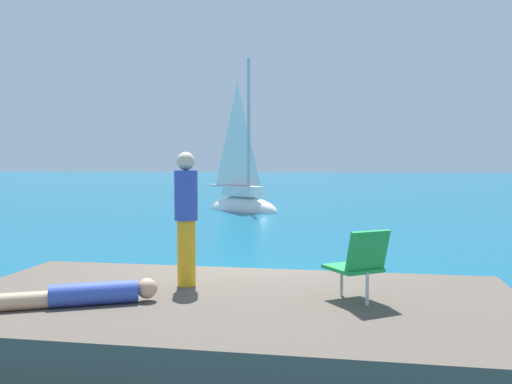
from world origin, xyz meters
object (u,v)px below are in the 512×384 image
object	(u,v)px
beach_chair	(359,262)
person_standing	(186,215)
sailboat_near	(242,202)
person_sunbather	(81,295)

from	to	relation	value
beach_chair	person_standing	bearing A→B (deg)	42.04
sailboat_near	beach_chair	xyz separation A→B (m)	(3.69, -16.74, 0.68)
person_sunbather	beach_chair	bearing A→B (deg)	166.52
sailboat_near	person_standing	size ratio (longest dim) A/B	4.21
person_sunbather	person_standing	world-z (taller)	person_standing
person_sunbather	beach_chair	size ratio (longest dim) A/B	2.09
person_standing	person_sunbather	bearing A→B (deg)	30.79
sailboat_near	person_standing	world-z (taller)	sailboat_near
sailboat_near	person_sunbather	bearing A→B (deg)	-53.42
person_standing	beach_chair	world-z (taller)	person_standing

